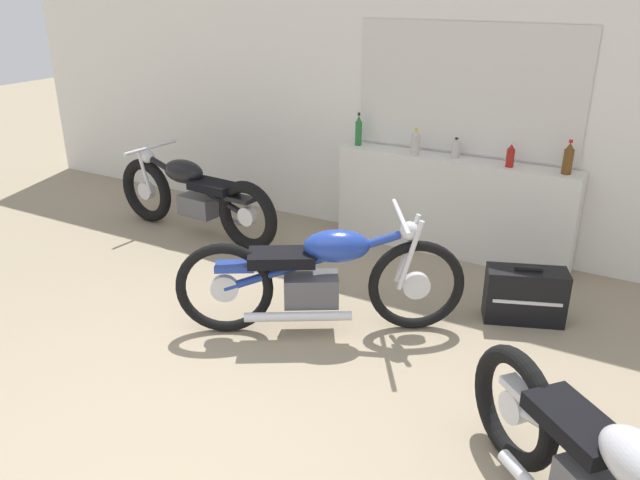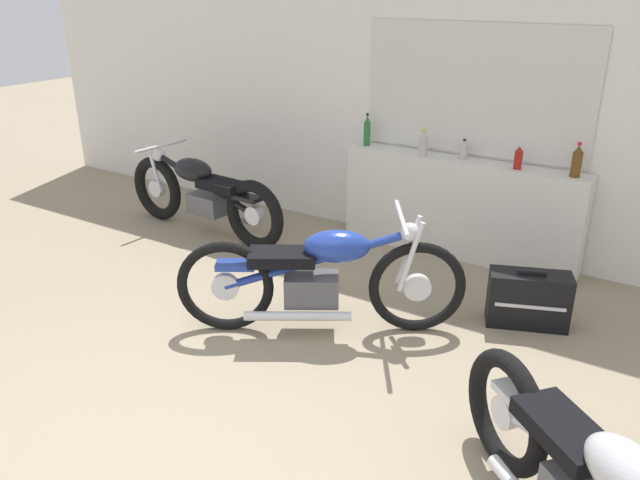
% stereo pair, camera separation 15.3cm
% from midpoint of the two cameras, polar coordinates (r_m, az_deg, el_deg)
% --- Properties ---
extents(wall_back, '(10.00, 0.07, 2.80)m').
position_cam_midpoint_polar(wall_back, '(5.57, 10.85, 13.30)').
color(wall_back, silver).
rests_on(wall_back, ground_plane).
extents(sill_counter, '(2.09, 0.28, 0.87)m').
position_cam_midpoint_polar(sill_counter, '(5.59, 11.16, 3.04)').
color(sill_counter, silver).
rests_on(sill_counter, ground_plane).
extents(bottle_leftmost, '(0.06, 0.06, 0.30)m').
position_cam_midpoint_polar(bottle_leftmost, '(5.78, 2.78, 9.93)').
color(bottle_leftmost, '#23662D').
rests_on(bottle_leftmost, sill_counter).
extents(bottle_left_center, '(0.08, 0.08, 0.23)m').
position_cam_midpoint_polar(bottle_left_center, '(5.51, 7.93, 8.78)').
color(bottle_left_center, '#B7B2A8').
rests_on(bottle_left_center, sill_counter).
extents(bottle_center, '(0.07, 0.07, 0.17)m').
position_cam_midpoint_polar(bottle_center, '(5.47, 11.52, 8.16)').
color(bottle_center, '#B7B2A8').
rests_on(bottle_center, sill_counter).
extents(bottle_right_center, '(0.06, 0.06, 0.20)m').
position_cam_midpoint_polar(bottle_right_center, '(5.29, 16.22, 7.39)').
color(bottle_right_center, maroon).
rests_on(bottle_right_center, sill_counter).
extents(bottle_rightmost, '(0.08, 0.08, 0.27)m').
position_cam_midpoint_polar(bottle_rightmost, '(5.23, 20.96, 6.93)').
color(bottle_rightmost, '#5B3814').
rests_on(bottle_rightmost, sill_counter).
extents(motorcycle_blue, '(1.73, 1.10, 0.85)m').
position_cam_midpoint_polar(motorcycle_blue, '(4.23, -0.96, -3.31)').
color(motorcycle_blue, black).
rests_on(motorcycle_blue, ground_plane).
extents(motorcycle_black, '(1.97, 0.64, 0.80)m').
position_cam_midpoint_polar(motorcycle_black, '(6.03, -12.18, 3.96)').
color(motorcycle_black, black).
rests_on(motorcycle_black, ground_plane).
extents(hard_case_black, '(0.60, 0.41, 0.42)m').
position_cam_midpoint_polar(hard_case_black, '(4.66, 17.34, -4.86)').
color(hard_case_black, black).
rests_on(hard_case_black, ground_plane).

